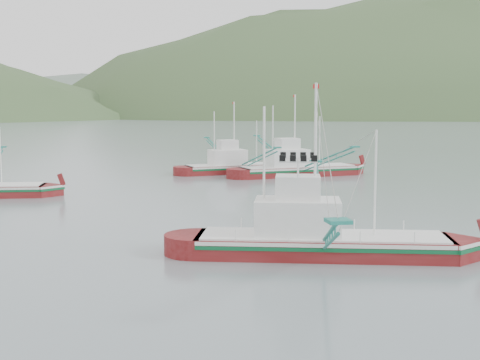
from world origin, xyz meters
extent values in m
plane|color=slate|center=(0.00, 0.00, 0.00)|extent=(1200.00, 1200.00, 0.00)
cube|color=#640F0F|center=(2.97, -2.74, 0.18)|extent=(14.06, 6.95, 1.81)
cube|color=silver|center=(2.97, -2.74, 0.95)|extent=(13.81, 6.95, 0.20)
cube|color=#0B522B|center=(2.97, -2.74, 0.72)|extent=(13.82, 6.97, 0.20)
cube|color=silver|center=(2.97, -2.74, 1.13)|extent=(13.35, 6.60, 0.11)
cube|color=silver|center=(1.66, -2.39, 2.08)|extent=(5.12, 3.95, 1.99)
cube|color=silver|center=(1.66, -2.39, 3.71)|extent=(2.78, 2.52, 1.27)
cylinder|color=white|center=(2.53, -2.62, 5.16)|extent=(0.14, 0.14, 8.15)
cylinder|color=white|center=(-0.10, -1.93, 4.55)|extent=(0.13, 0.13, 6.93)
cylinder|color=white|center=(5.60, -3.42, 3.94)|extent=(0.11, 0.11, 5.70)
cylinder|color=white|center=(-18.11, 24.74, 3.57)|extent=(0.10, 0.10, 5.17)
cube|color=#640F0F|center=(12.07, 36.54, 0.18)|extent=(13.96, 6.15, 1.80)
cube|color=silver|center=(12.07, 36.54, 0.95)|extent=(13.71, 6.17, 0.20)
cube|color=#0B522B|center=(12.07, 36.54, 0.72)|extent=(13.71, 6.18, 0.20)
cube|color=silver|center=(12.07, 36.54, 1.13)|extent=(13.26, 5.84, 0.11)
cube|color=silver|center=(10.75, 36.28, 2.07)|extent=(4.98, 3.70, 1.98)
cube|color=silver|center=(10.75, 36.28, 3.70)|extent=(2.68, 2.40, 1.26)
cylinder|color=white|center=(11.63, 36.45, 5.14)|extent=(0.14, 0.14, 8.11)
cylinder|color=white|center=(8.98, 35.93, 4.53)|extent=(0.13, 0.13, 6.90)
cylinder|color=white|center=(14.73, 37.06, 3.92)|extent=(0.11, 0.11, 5.68)
cube|color=#640F0F|center=(5.82, 40.87, 0.16)|extent=(12.77, 5.73, 1.65)
cube|color=silver|center=(5.82, 40.87, 0.87)|extent=(12.54, 5.74, 0.18)
cube|color=#0B522B|center=(5.82, 40.87, 0.66)|extent=(12.54, 5.76, 0.18)
cube|color=silver|center=(5.82, 40.87, 1.03)|extent=(12.13, 5.44, 0.10)
cube|color=silver|center=(4.61, 40.62, 1.89)|extent=(4.57, 3.41, 1.81)
cube|color=silver|center=(4.61, 40.62, 3.38)|extent=(2.46, 2.21, 1.15)
cylinder|color=white|center=(5.42, 40.79, 4.70)|extent=(0.13, 0.13, 7.41)
cylinder|color=white|center=(3.00, 40.29, 4.14)|extent=(0.12, 0.12, 6.30)
cylinder|color=white|center=(8.24, 41.37, 3.58)|extent=(0.10, 0.10, 5.19)
ellipsoid|color=#364F29|center=(240.00, 430.00, 0.00)|extent=(684.00, 432.00, 306.00)
ellipsoid|color=slate|center=(30.00, 560.00, 0.00)|extent=(960.00, 400.00, 240.00)
camera|label=1|loc=(-7.50, -36.61, 8.13)|focal=50.00mm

